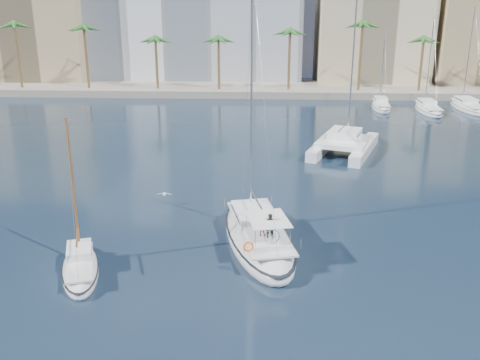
{
  "coord_description": "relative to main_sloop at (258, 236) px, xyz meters",
  "views": [
    {
      "loc": [
        2.58,
        -34.22,
        15.83
      ],
      "look_at": [
        0.82,
        1.5,
        3.67
      ],
      "focal_mm": 40.0,
      "sensor_mm": 36.0,
      "label": 1
    }
  ],
  "objects": [
    {
      "name": "ground",
      "position": [
        -2.18,
        1.15,
        -0.55
      ],
      "size": [
        160.0,
        160.0,
        0.0
      ],
      "primitive_type": "plane",
      "color": "black",
      "rests_on": "ground"
    },
    {
      "name": "small_sloop",
      "position": [
        -10.71,
        -4.63,
        -0.17
      ],
      "size": [
        4.19,
        7.24,
        9.92
      ],
      "rotation": [
        0.0,
        0.0,
        0.31
      ],
      "color": "silver",
      "rests_on": "ground"
    },
    {
      "name": "palm_right",
      "position": [
        31.82,
        58.15,
        9.73
      ],
      "size": [
        3.6,
        3.6,
        12.3
      ],
      "color": "brown",
      "rests_on": "ground"
    },
    {
      "name": "moored_yacht_b",
      "position": [
        24.32,
        46.15,
        -0.55
      ],
      "size": [
        3.32,
        10.83,
        13.72
      ],
      "primitive_type": null,
      "rotation": [
        0.0,
        0.0,
        -0.02
      ],
      "color": "silver",
      "rests_on": "ground"
    },
    {
      "name": "seagull",
      "position": [
        -7.63,
        6.71,
        0.44
      ],
      "size": [
        1.21,
        0.52,
        0.22
      ],
      "color": "silver",
      "rests_on": "ground"
    },
    {
      "name": "quay",
      "position": [
        -2.18,
        62.15,
        0.05
      ],
      "size": [
        120.0,
        14.0,
        1.2
      ],
      "primitive_type": "cube",
      "color": "gray",
      "rests_on": "ground"
    },
    {
      "name": "building_modern",
      "position": [
        -14.18,
        74.15,
        13.45
      ],
      "size": [
        42.0,
        16.0,
        28.0
      ],
      "primitive_type": "cube",
      "color": "white",
      "rests_on": "ground"
    },
    {
      "name": "palm_left",
      "position": [
        -36.18,
        58.15,
        9.73
      ],
      "size": [
        3.6,
        3.6,
        12.3
      ],
      "color": "brown",
      "rests_on": "ground"
    },
    {
      "name": "moored_yacht_c",
      "position": [
        30.82,
        48.15,
        -0.55
      ],
      "size": [
        3.98,
        12.33,
        15.54
      ],
      "primitive_type": null,
      "rotation": [
        0.0,
        0.0,
        0.03
      ],
      "color": "silver",
      "rests_on": "ground"
    },
    {
      "name": "catamaran",
      "position": [
        8.9,
        23.43,
        0.57
      ],
      "size": [
        9.03,
        12.41,
        16.41
      ],
      "rotation": [
        0.0,
        0.0,
        -0.34
      ],
      "color": "silver",
      "rests_on": "ground"
    },
    {
      "name": "moored_yacht_a",
      "position": [
        17.82,
        48.15,
        -0.55
      ],
      "size": [
        3.37,
        9.52,
        11.9
      ],
      "primitive_type": null,
      "rotation": [
        0.0,
        0.0,
        -0.07
      ],
      "color": "silver",
      "rests_on": "ground"
    },
    {
      "name": "palm_centre",
      "position": [
        -2.18,
        58.15,
        9.73
      ],
      "size": [
        3.6,
        3.6,
        12.3
      ],
      "color": "brown",
      "rests_on": "ground"
    },
    {
      "name": "building_tan_left",
      "position": [
        -44.18,
        70.15,
        10.45
      ],
      "size": [
        22.0,
        14.0,
        22.0
      ],
      "primitive_type": "cube",
      "color": "tan",
      "rests_on": "ground"
    },
    {
      "name": "building_beige",
      "position": [
        19.82,
        71.15,
        9.45
      ],
      "size": [
        20.0,
        14.0,
        20.0
      ],
      "primitive_type": "cube",
      "color": "beige",
      "rests_on": "ground"
    },
    {
      "name": "main_sloop",
      "position": [
        0.0,
        0.0,
        0.0
      ],
      "size": [
        6.77,
        13.23,
        18.78
      ],
      "rotation": [
        0.0,
        0.0,
        0.23
      ],
      "color": "silver",
      "rests_on": "ground"
    }
  ]
}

